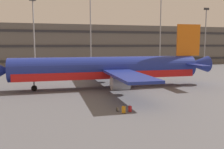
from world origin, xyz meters
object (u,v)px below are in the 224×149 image
airliner (110,69)px  backpack_teal (118,109)px  suitcase_silver (124,110)px  suitcase_black (130,109)px

airliner → backpack_teal: airliner is taller
airliner → suitcase_silver: size_ratio=36.90×
airliner → suitcase_silver: bearing=-99.5°
suitcase_black → backpack_teal: suitcase_black is taller
suitcase_black → backpack_teal: (-1.25, 0.59, -0.13)m
airliner → suitcase_black: 15.53m
backpack_teal → airliner: bearing=78.4°
airliner → backpack_teal: bearing=-101.6°
suitcase_black → backpack_teal: size_ratio=1.51×
suitcase_black → backpack_teal: bearing=154.7°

